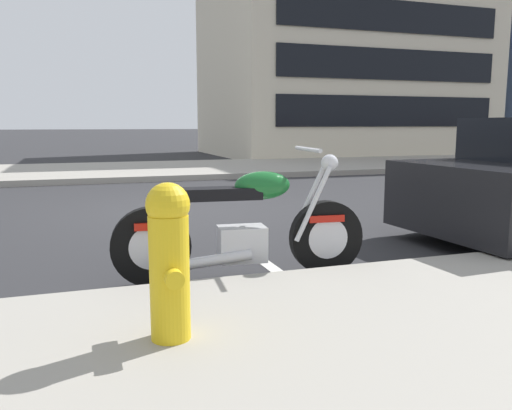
% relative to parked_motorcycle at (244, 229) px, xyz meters
% --- Properties ---
extents(ground_plane, '(260.00, 260.00, 0.00)m').
position_rel_parked_motorcycle_xyz_m(ground_plane, '(0.34, 3.82, -0.43)').
color(ground_plane, '#28282B').
extents(sidewalk_far_curb, '(120.00, 5.00, 0.14)m').
position_rel_parked_motorcycle_xyz_m(sidewalk_far_curb, '(12.34, 10.39, -0.36)').
color(sidewalk_far_curb, gray).
rests_on(sidewalk_far_curb, ground).
extents(parking_stall_stripe, '(0.12, 2.20, 0.01)m').
position_rel_parked_motorcycle_xyz_m(parking_stall_stripe, '(0.34, 0.36, -0.43)').
color(parking_stall_stripe, silver).
rests_on(parking_stall_stripe, ground).
extents(parked_motorcycle, '(2.18, 0.62, 1.13)m').
position_rel_parked_motorcycle_xyz_m(parked_motorcycle, '(0.00, 0.00, 0.00)').
color(parked_motorcycle, black).
rests_on(parked_motorcycle, ground).
extents(fire_hydrant, '(0.24, 0.36, 0.87)m').
position_rel_parked_motorcycle_xyz_m(fire_hydrant, '(-0.87, -1.39, 0.17)').
color(fire_hydrant, gold).
rests_on(fire_hydrant, sidewalk_near_curb).
extents(townhouse_mid_block, '(10.65, 8.28, 8.08)m').
position_rel_parked_motorcycle_xyz_m(townhouse_mid_block, '(9.63, 16.78, 3.61)').
color(townhouse_mid_block, beige).
rests_on(townhouse_mid_block, ground).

